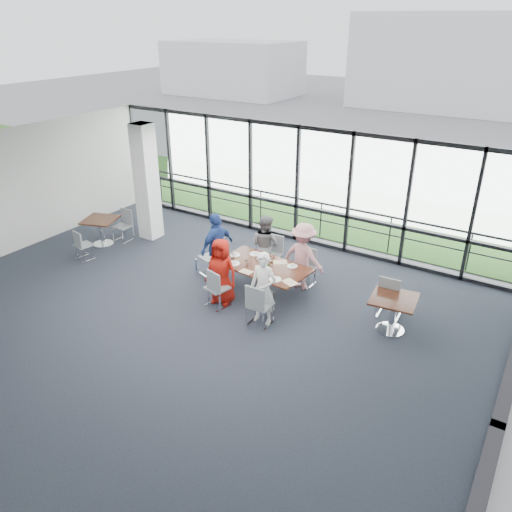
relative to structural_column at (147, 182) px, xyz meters
The scene contains 39 objects.
floor 4.96m from the structural_column, 39.81° to the right, with size 12.00×10.00×0.02m, color #232632.
ceiling 4.95m from the structural_column, 39.81° to the right, with size 12.00×10.00×0.04m, color silver.
curtain_wall_back 4.12m from the structural_column, 29.05° to the left, with size 12.00×0.10×3.20m, color white.
structural_column is the anchor object (origin of this frame).
apron 8.04m from the structural_column, 62.78° to the left, with size 80.00×70.00×0.02m, color gray.
grass_strip 6.36m from the structural_column, 54.25° to the left, with size 80.00×5.00×0.01m, color #2C511F.
hangar_aux 28.85m from the structural_column, 119.94° to the left, with size 10.00×6.00×4.00m, color silver.
guard_rail 4.57m from the structural_column, 35.84° to the left, with size 0.06×0.06×12.00m, color #2D2D33.
main_table 4.71m from the structural_column, 14.53° to the right, with size 2.14×1.33×0.75m.
side_table_left 1.67m from the structural_column, 122.62° to the right, with size 1.08×1.08×0.75m.
side_table_right 7.50m from the structural_column, ahead, with size 0.95×0.95×0.75m.
diner_near_left 4.37m from the structural_column, 26.04° to the right, with size 0.73×0.47×1.49m, color #A8140B.
diner_near_right 5.51m from the structural_column, 22.45° to the right, with size 0.56×0.41×1.55m, color white.
diner_far_left 4.07m from the structural_column, ahead, with size 0.75×0.46×1.53m, color slate.
diner_far_right 5.12m from the structural_column, ahead, with size 1.03×0.53×1.59m, color #D68A8F.
diner_end 3.41m from the structural_column, 18.68° to the right, with size 0.98×0.53×1.67m, color navy.
chair_main_nl 4.56m from the structural_column, 28.30° to the right, with size 0.44×0.44×0.90m, color gray, non-canonical shape.
chair_main_nr 5.62m from the structural_column, 23.62° to the right, with size 0.45×0.45×0.92m, color gray, non-canonical shape.
chair_main_fl 4.20m from the structural_column, ahead, with size 0.44×0.44×0.90m, color gray, non-canonical shape.
chair_main_fr 5.18m from the structural_column, ahead, with size 0.42×0.42×0.85m, color gray, non-canonical shape.
chair_main_end 3.24m from the structural_column, 18.92° to the right, with size 0.45×0.45×0.92m, color gray, non-canonical shape.
chair_spare_la 2.41m from the structural_column, 101.23° to the right, with size 0.39×0.39×0.80m, color gray, non-canonical shape.
chair_spare_lb 1.41m from the structural_column, 124.29° to the right, with size 0.42×0.42×0.86m, color gray, non-canonical shape.
chair_spare_r 7.27m from the structural_column, ahead, with size 0.46×0.46×0.95m, color gray, non-canonical shape.
plate_nl 4.23m from the structural_column, 20.33° to the right, with size 0.27×0.27×0.01m, color white.
plate_nr 5.33m from the structural_column, 17.62° to the right, with size 0.27×0.27×0.01m, color white.
plate_fl 4.17m from the structural_column, 10.88° to the right, with size 0.27×0.27×0.01m, color white.
plate_fr 5.18m from the structural_column, ahead, with size 0.24×0.24×0.01m, color white.
plate_end 3.89m from the structural_column, 16.24° to the right, with size 0.24×0.24×0.01m, color white.
tumbler_a 4.47m from the structural_column, 18.40° to the right, with size 0.07×0.07×0.14m, color white.
tumbler_b 5.06m from the structural_column, 16.55° to the right, with size 0.07×0.07×0.15m, color white.
tumbler_c 4.71m from the structural_column, 11.67° to the right, with size 0.06×0.06×0.13m, color white.
tumbler_d 3.97m from the structural_column, 18.50° to the right, with size 0.07×0.07×0.13m, color white.
menu_a 4.68m from the structural_column, 20.52° to the right, with size 0.28×0.20×0.00m, color white.
menu_b 5.62m from the structural_column, 15.97° to the right, with size 0.32×0.22×0.00m, color white.
menu_c 4.85m from the structural_column, ahead, with size 0.30×0.21×0.00m, color white.
condiment_caddy 4.72m from the structural_column, 14.44° to the right, with size 0.10×0.07×0.04m, color black.
ketchup_bottle 4.69m from the structural_column, 13.68° to the right, with size 0.06×0.06×0.18m, color #A40218.
green_bottle 4.80m from the structural_column, 14.43° to the right, with size 0.05×0.05×0.20m, color #156C1D.
Camera 1 is at (5.97, -6.54, 5.71)m, focal length 35.00 mm.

